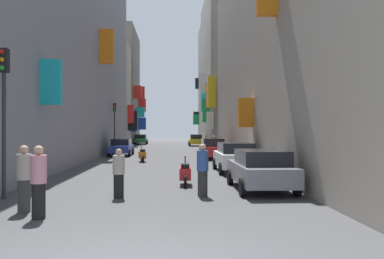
{
  "coord_description": "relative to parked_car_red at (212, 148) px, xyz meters",
  "views": [
    {
      "loc": [
        0.64,
        -5.57,
        2.17
      ],
      "look_at": [
        1.94,
        20.23,
        2.18
      ],
      "focal_mm": 35.68,
      "sensor_mm": 36.0,
      "label": 1
    }
  ],
  "objects": [
    {
      "name": "building_right_mid_a",
      "position": [
        4.4,
        11.08,
        9.85
      ],
      "size": [
        6.86,
        4.77,
        21.33
      ],
      "color": "slate",
      "rests_on": "ground"
    },
    {
      "name": "traffic_light_far_corner",
      "position": [
        -8.21,
        6.57,
        2.3
      ],
      "size": [
        0.26,
        0.34,
        4.57
      ],
      "color": "#2D2D2D",
      "rests_on": "ground"
    },
    {
      "name": "pedestrian_far_away",
      "position": [
        -4.65,
        -16.05,
        -0.01
      ],
      "size": [
        0.54,
        0.54,
        1.57
      ],
      "color": "black",
      "rests_on": "ground"
    },
    {
      "name": "ground_plane",
      "position": [
        -3.58,
        7.35,
        -0.79
      ],
      "size": [
        140.0,
        140.0,
        0.0
      ],
      "primitive_type": "plane",
      "color": "#424244"
    },
    {
      "name": "parked_car_white",
      "position": [
        0.25,
        -8.86,
        0.0
      ],
      "size": [
        1.97,
        4.12,
        1.51
      ],
      "color": "white",
      "rests_on": "ground"
    },
    {
      "name": "parked_car_green",
      "position": [
        -7.62,
        28.2,
        -0.03
      ],
      "size": [
        1.89,
        4.29,
        1.45
      ],
      "color": "#236638",
      "rests_on": "ground"
    },
    {
      "name": "pedestrian_mid_street",
      "position": [
        0.6,
        4.81,
        0.03
      ],
      "size": [
        0.44,
        0.44,
        1.65
      ],
      "color": "#323232",
      "rests_on": "ground"
    },
    {
      "name": "traffic_light_near_corner",
      "position": [
        -8.21,
        -16.07,
        2.39
      ],
      "size": [
        0.26,
        0.34,
        4.71
      ],
      "color": "#2D2D2D",
      "rests_on": "ground"
    },
    {
      "name": "building_left_mid_a",
      "position": [
        -11.55,
        21.13,
        5.74
      ],
      "size": [
        7.21,
        5.48,
        13.11
      ],
      "color": "#B2A899",
      "rests_on": "ground"
    },
    {
      "name": "parked_car_blue",
      "position": [
        -7.23,
        3.78,
        -0.05
      ],
      "size": [
        1.83,
        3.98,
        1.4
      ],
      "color": "navy",
      "rests_on": "ground"
    },
    {
      "name": "building_right_far",
      "position": [
        4.41,
        34.12,
        8.55
      ],
      "size": [
        7.0,
        6.46,
        18.7
      ],
      "color": "#B2A899",
      "rests_on": "ground"
    },
    {
      "name": "pedestrian_near_left",
      "position": [
        -6.84,
        -18.0,
        0.09
      ],
      "size": [
        0.52,
        0.52,
        1.76
      ],
      "color": "#3B3B3B",
      "rests_on": "ground"
    },
    {
      "name": "building_right_near",
      "position": [
        4.42,
        -6.98,
        6.43
      ],
      "size": [
        6.85,
        31.35,
        14.44
      ],
      "color": "#9E9384",
      "rests_on": "ground"
    },
    {
      "name": "pedestrian_near_right",
      "position": [
        -1.97,
        -15.89,
        0.07
      ],
      "size": [
        0.48,
        0.48,
        1.71
      ],
      "color": "#2C2C2C",
      "rests_on": "ground"
    },
    {
      "name": "parked_car_red",
      "position": [
        0.0,
        0.0,
        0.0
      ],
      "size": [
        1.86,
        4.27,
        1.52
      ],
      "color": "#B21E1E",
      "rests_on": "ground"
    },
    {
      "name": "parked_car_yellow",
      "position": [
        0.11,
        22.28,
        0.0
      ],
      "size": [
        1.87,
        4.24,
        1.52
      ],
      "color": "gold",
      "rests_on": "ground"
    },
    {
      "name": "pedestrian_crossing",
      "position": [
        -6.2,
        -18.79,
        0.11
      ],
      "size": [
        0.52,
        0.52,
        1.78
      ],
      "color": "black",
      "rests_on": "ground"
    },
    {
      "name": "scooter_red",
      "position": [
        -2.45,
        -13.36,
        -0.33
      ],
      "size": [
        0.48,
        1.87,
        1.13
      ],
      "color": "red",
      "rests_on": "ground"
    },
    {
      "name": "building_left_mid_c",
      "position": [
        -11.56,
        31.24,
        7.85
      ],
      "size": [
        7.39,
        12.22,
        17.3
      ],
      "color": "slate",
      "rests_on": "ground"
    },
    {
      "name": "parked_car_grey",
      "position": [
        0.21,
        -14.71,
        -0.03
      ],
      "size": [
        1.97,
        4.12,
        1.44
      ],
      "color": "slate",
      "rests_on": "ground"
    },
    {
      "name": "building_left_near",
      "position": [
        -11.58,
        -2.13,
        8.16
      ],
      "size": [
        7.09,
        41.04,
        17.9
      ],
      "color": "gray",
      "rests_on": "ground"
    },
    {
      "name": "scooter_blue",
      "position": [
        -7.49,
        10.84,
        -0.33
      ],
      "size": [
        0.79,
        1.77,
        1.13
      ],
      "color": "#2D4CAD",
      "rests_on": "ground"
    },
    {
      "name": "scooter_orange",
      "position": [
        -4.99,
        -2.44,
        -0.33
      ],
      "size": [
        0.62,
        1.95,
        1.13
      ],
      "color": "orange",
      "rests_on": "ground"
    },
    {
      "name": "building_right_mid_c",
      "position": [
        4.41,
        22.97,
        9.28
      ],
      "size": [
        7.31,
        15.81,
        20.15
      ],
      "color": "#B2A899",
      "rests_on": "ground"
    }
  ]
}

